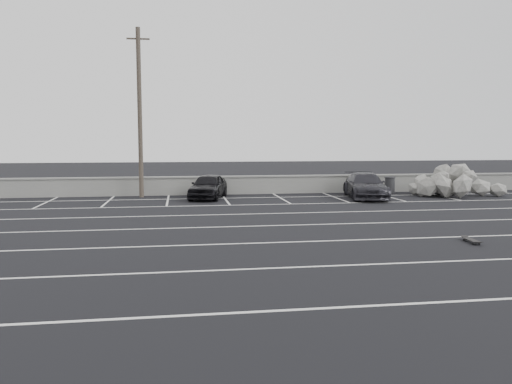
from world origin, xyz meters
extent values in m
plane|color=black|center=(0.00, 0.00, 0.00)|extent=(120.00, 120.00, 0.00)
cube|color=gray|center=(0.00, 14.00, 0.50)|extent=(50.00, 0.35, 1.00)
cube|color=gray|center=(0.00, 14.00, 1.02)|extent=(50.00, 0.45, 0.08)
cube|color=silver|center=(0.00, -6.00, 0.00)|extent=(36.00, 0.10, 0.01)
cube|color=silver|center=(0.00, -3.00, 0.00)|extent=(36.00, 0.10, 0.01)
cube|color=silver|center=(0.00, 0.00, 0.00)|extent=(36.00, 0.10, 0.01)
cube|color=silver|center=(0.00, 3.00, 0.00)|extent=(36.00, 0.10, 0.01)
cube|color=silver|center=(0.00, 6.00, 0.00)|extent=(36.00, 0.10, 0.01)
cube|color=silver|center=(0.00, 9.00, 0.00)|extent=(36.00, 0.10, 0.01)
cube|color=silver|center=(0.00, 12.00, 0.00)|extent=(36.00, 0.10, 0.01)
cube|color=silver|center=(-8.00, 11.50, 0.00)|extent=(0.10, 5.00, 0.01)
cube|color=silver|center=(-5.00, 11.50, 0.00)|extent=(0.10, 5.00, 0.01)
cube|color=silver|center=(-2.00, 11.50, 0.00)|extent=(0.10, 5.00, 0.01)
cube|color=silver|center=(1.00, 11.50, 0.00)|extent=(0.10, 5.00, 0.01)
cube|color=silver|center=(4.00, 11.50, 0.00)|extent=(0.10, 5.00, 0.01)
cube|color=silver|center=(7.00, 11.50, 0.00)|extent=(0.10, 5.00, 0.01)
cube|color=silver|center=(10.00, 11.50, 0.00)|extent=(0.10, 5.00, 0.01)
cube|color=silver|center=(13.00, 11.50, 0.00)|extent=(0.10, 5.00, 0.01)
imported|color=black|center=(0.13, 12.00, 0.67)|extent=(2.58, 4.18, 1.33)
imported|color=#222227|center=(8.50, 10.90, 0.67)|extent=(2.66, 4.90, 1.35)
cylinder|color=#4C4238|center=(-3.45, 13.20, 4.54)|extent=(0.24, 0.24, 9.08)
cube|color=#4C4238|center=(-3.45, 13.20, 8.47)|extent=(1.21, 0.08, 0.08)
cylinder|color=#29292C|center=(10.77, 12.92, 0.47)|extent=(0.65, 0.65, 0.94)
cylinder|color=#29292C|center=(10.77, 12.92, 0.96)|extent=(0.72, 0.72, 0.05)
cube|color=black|center=(7.33, -0.92, 0.09)|extent=(0.29, 0.85, 0.02)
cube|color=#29292C|center=(7.36, -0.64, 0.05)|extent=(0.17, 0.07, 0.04)
cube|color=#29292C|center=(7.31, -1.19, 0.05)|extent=(0.17, 0.07, 0.04)
cylinder|color=black|center=(7.25, -0.63, 0.03)|extent=(0.04, 0.06, 0.06)
cylinder|color=black|center=(7.46, -0.65, 0.03)|extent=(0.04, 0.06, 0.06)
cylinder|color=black|center=(7.20, -1.18, 0.03)|extent=(0.04, 0.06, 0.06)
cylinder|color=black|center=(7.41, -1.20, 0.03)|extent=(0.04, 0.06, 0.06)
camera|label=1|loc=(-1.35, -14.59, 3.06)|focal=35.00mm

